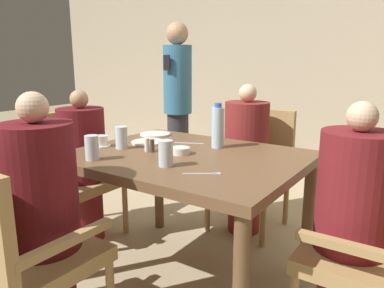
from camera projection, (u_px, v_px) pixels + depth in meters
The scene contains 23 objects.
ground_plane at pixel (187, 276), 2.27m from camera, with size 16.00×16.00×0.00m, color tan.
wall_back at pixel (320, 48), 3.99m from camera, with size 8.00×0.06×2.80m.
dining_table at pixel (187, 170), 2.12m from camera, with size 1.27×1.01×0.76m.
chair_left_side at pixel (71, 170), 2.72m from camera, with size 0.52×0.52×0.91m.
diner_in_left_chair at pixel (83, 165), 2.63m from camera, with size 0.32×0.32×1.09m.
chair_far_side at pixel (253, 163), 2.89m from camera, with size 0.52×0.52×0.91m.
diner_in_far_chair at pixel (246, 158), 2.76m from camera, with size 0.32×0.32×1.12m.
diner_in_right_chair at pixel (351, 223), 1.66m from camera, with size 0.32×0.32×1.12m.
chair_near_corner at pixel (16, 251), 1.57m from camera, with size 0.52×0.52×0.91m.
diner_in_near_chair at pixel (43, 218), 1.66m from camera, with size 0.32×0.32×1.16m.
standing_host at pixel (178, 102), 3.68m from camera, with size 0.28×0.31×1.63m.
plate_main_left at pixel (148, 142), 2.39m from camera, with size 0.21×0.21×0.01m.
plate_main_right at pixel (155, 134), 2.64m from camera, with size 0.21×0.21×0.01m.
teacup_with_saucer at pixel (101, 142), 2.28m from camera, with size 0.11×0.11×0.07m.
bowl_small at pixel (180, 151), 2.11m from camera, with size 0.11×0.11×0.04m.
water_bottle at pixel (218, 127), 2.24m from camera, with size 0.08×0.08×0.27m.
glass_tall_near at pixel (92, 148), 1.97m from camera, with size 0.07×0.07×0.13m.
glass_tall_mid at pixel (166, 153), 1.86m from camera, with size 0.07×0.07×0.13m.
glass_tall_far at pixel (122, 137), 2.23m from camera, with size 0.07×0.07×0.13m.
salt_shaker at pixel (147, 145), 2.17m from camera, with size 0.03×0.03×0.08m.
pepper_shaker at pixel (152, 146), 2.15m from camera, with size 0.03×0.03×0.07m.
fork_beside_plate at pixel (206, 174), 1.74m from camera, with size 0.16×0.12×0.00m.
knife_beside_plate at pixel (191, 143), 2.37m from camera, with size 0.18×0.08×0.00m.
Camera 1 is at (1.16, -1.67, 1.29)m, focal length 35.00 mm.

